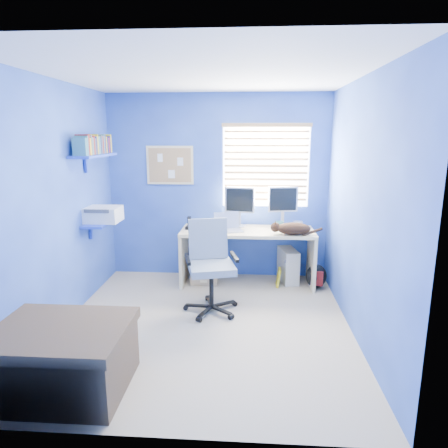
# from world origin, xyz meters

# --- Properties ---
(floor) EXTENTS (3.00, 3.20, 0.00)m
(floor) POSITION_xyz_m (0.00, 0.00, 0.00)
(floor) COLOR tan
(floor) RESTS_ON ground
(ceiling) EXTENTS (3.00, 3.20, 0.00)m
(ceiling) POSITION_xyz_m (0.00, 0.00, 2.50)
(ceiling) COLOR white
(ceiling) RESTS_ON wall_back
(wall_back) EXTENTS (3.00, 0.01, 2.50)m
(wall_back) POSITION_xyz_m (0.00, 1.60, 1.25)
(wall_back) COLOR #27429E
(wall_back) RESTS_ON ground
(wall_front) EXTENTS (3.00, 0.01, 2.50)m
(wall_front) POSITION_xyz_m (0.00, -1.60, 1.25)
(wall_front) COLOR #27429E
(wall_front) RESTS_ON ground
(wall_left) EXTENTS (0.01, 3.20, 2.50)m
(wall_left) POSITION_xyz_m (-1.50, 0.00, 1.25)
(wall_left) COLOR #27429E
(wall_left) RESTS_ON ground
(wall_right) EXTENTS (0.01, 3.20, 2.50)m
(wall_right) POSITION_xyz_m (1.50, 0.00, 1.25)
(wall_right) COLOR #27429E
(wall_right) RESTS_ON ground
(desk) EXTENTS (1.73, 0.65, 0.74)m
(desk) POSITION_xyz_m (0.42, 1.26, 0.37)
(desk) COLOR beige
(desk) RESTS_ON floor
(laptop) EXTENTS (0.40, 0.36, 0.22)m
(laptop) POSITION_xyz_m (0.18, 1.16, 0.85)
(laptop) COLOR silver
(laptop) RESTS_ON desk
(monitor_left) EXTENTS (0.42, 0.19, 0.54)m
(monitor_left) POSITION_xyz_m (0.31, 1.43, 1.01)
(monitor_left) COLOR silver
(monitor_left) RESTS_ON desk
(monitor_right) EXTENTS (0.42, 0.19, 0.54)m
(monitor_right) POSITION_xyz_m (0.89, 1.52, 1.01)
(monitor_right) COLOR silver
(monitor_right) RESTS_ON desk
(phone) EXTENTS (0.10, 0.12, 0.17)m
(phone) POSITION_xyz_m (-0.35, 1.25, 0.82)
(phone) COLOR black
(phone) RESTS_ON desk
(mug) EXTENTS (0.10, 0.09, 0.10)m
(mug) POSITION_xyz_m (0.84, 1.34, 0.79)
(mug) COLOR #35747A
(mug) RESTS_ON desk
(cd_spindle) EXTENTS (0.13, 0.13, 0.07)m
(cd_spindle) POSITION_xyz_m (1.10, 1.51, 0.78)
(cd_spindle) COLOR silver
(cd_spindle) RESTS_ON desk
(cat) EXTENTS (0.43, 0.23, 0.15)m
(cat) POSITION_xyz_m (0.99, 1.04, 0.82)
(cat) COLOR black
(cat) RESTS_ON desk
(tower_pc) EXTENTS (0.28, 0.47, 0.45)m
(tower_pc) POSITION_xyz_m (0.97, 1.38, 0.23)
(tower_pc) COLOR beige
(tower_pc) RESTS_ON floor
(drawer_boxes) EXTENTS (0.35, 0.28, 0.41)m
(drawer_boxes) POSITION_xyz_m (-0.15, 1.24, 0.20)
(drawer_boxes) COLOR tan
(drawer_boxes) RESTS_ON floor
(yellow_book) EXTENTS (0.03, 0.17, 0.24)m
(yellow_book) POSITION_xyz_m (0.83, 1.18, 0.12)
(yellow_book) COLOR yellow
(yellow_book) RESTS_ON floor
(backpack) EXTENTS (0.32, 0.28, 0.32)m
(backpack) POSITION_xyz_m (1.32, 1.16, 0.16)
(backpack) COLOR black
(backpack) RESTS_ON floor
(bed_corner) EXTENTS (1.09, 0.78, 0.52)m
(bed_corner) POSITION_xyz_m (-1.04, -1.13, 0.26)
(bed_corner) COLOR #463626
(bed_corner) RESTS_ON floor
(office_chair) EXTENTS (0.73, 0.73, 1.02)m
(office_chair) POSITION_xyz_m (0.02, 0.41, 0.38)
(office_chair) COLOR black
(office_chair) RESTS_ON floor
(window_blinds) EXTENTS (1.15, 0.05, 1.10)m
(window_blinds) POSITION_xyz_m (0.65, 1.57, 1.55)
(window_blinds) COLOR white
(window_blinds) RESTS_ON ground
(corkboard) EXTENTS (0.64, 0.02, 0.52)m
(corkboard) POSITION_xyz_m (-0.65, 1.58, 1.55)
(corkboard) COLOR beige
(corkboard) RESTS_ON ground
(wall_shelves) EXTENTS (0.42, 0.90, 1.05)m
(wall_shelves) POSITION_xyz_m (-1.35, 0.75, 1.43)
(wall_shelves) COLOR blue
(wall_shelves) RESTS_ON ground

